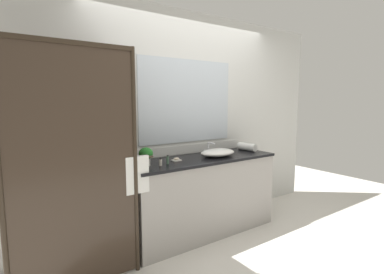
{
  "coord_description": "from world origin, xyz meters",
  "views": [
    {
      "loc": [
        -1.97,
        -2.61,
        1.55
      ],
      "look_at": [
        -0.15,
        0.0,
        1.15
      ],
      "focal_mm": 27.05,
      "sensor_mm": 36.0,
      "label": 1
    }
  ],
  "objects_px": {
    "faucet": "(209,150)",
    "amenity_bottle_conditioner": "(168,160)",
    "soap_dish": "(176,160)",
    "amenity_bottle_shampoo": "(161,162)",
    "sink_basin": "(218,153)",
    "rolled_towel_near_edge": "(247,147)",
    "potted_plant": "(146,155)"
  },
  "relations": [
    {
      "from": "faucet",
      "to": "amenity_bottle_conditioner",
      "type": "relative_size",
      "value": 1.85
    },
    {
      "from": "soap_dish",
      "to": "amenity_bottle_shampoo",
      "type": "bearing_deg",
      "value": -156.06
    },
    {
      "from": "sink_basin",
      "to": "rolled_towel_near_edge",
      "type": "relative_size",
      "value": 1.74
    },
    {
      "from": "faucet",
      "to": "soap_dish",
      "type": "xyz_separation_m",
      "value": [
        -0.54,
        -0.12,
        -0.04
      ]
    },
    {
      "from": "sink_basin",
      "to": "amenity_bottle_shampoo",
      "type": "distance_m",
      "value": 0.8
    },
    {
      "from": "sink_basin",
      "to": "rolled_towel_near_edge",
      "type": "bearing_deg",
      "value": 7.49
    },
    {
      "from": "amenity_bottle_conditioner",
      "to": "rolled_towel_near_edge",
      "type": "distance_m",
      "value": 1.26
    },
    {
      "from": "faucet",
      "to": "rolled_towel_near_edge",
      "type": "height_order",
      "value": "faucet"
    },
    {
      "from": "amenity_bottle_conditioner",
      "to": "potted_plant",
      "type": "bearing_deg",
      "value": 168.42
    },
    {
      "from": "rolled_towel_near_edge",
      "to": "amenity_bottle_shampoo",
      "type": "bearing_deg",
      "value": -174.26
    },
    {
      "from": "amenity_bottle_conditioner",
      "to": "amenity_bottle_shampoo",
      "type": "xyz_separation_m",
      "value": [
        -0.1,
        -0.03,
        -0.01
      ]
    },
    {
      "from": "potted_plant",
      "to": "amenity_bottle_conditioner",
      "type": "xyz_separation_m",
      "value": [
        0.22,
        -0.05,
        -0.07
      ]
    },
    {
      "from": "rolled_towel_near_edge",
      "to": "potted_plant",
      "type": "bearing_deg",
      "value": -177.82
    },
    {
      "from": "amenity_bottle_shampoo",
      "to": "rolled_towel_near_edge",
      "type": "relative_size",
      "value": 0.32
    },
    {
      "from": "sink_basin",
      "to": "soap_dish",
      "type": "height_order",
      "value": "sink_basin"
    },
    {
      "from": "soap_dish",
      "to": "rolled_towel_near_edge",
      "type": "relative_size",
      "value": 0.39
    },
    {
      "from": "potted_plant",
      "to": "amenity_bottle_conditioner",
      "type": "relative_size",
      "value": 2.04
    },
    {
      "from": "faucet",
      "to": "rolled_towel_near_edge",
      "type": "distance_m",
      "value": 0.57
    },
    {
      "from": "amenity_bottle_shampoo",
      "to": "sink_basin",
      "type": "bearing_deg",
      "value": 4.51
    },
    {
      "from": "amenity_bottle_conditioner",
      "to": "rolled_towel_near_edge",
      "type": "height_order",
      "value": "rolled_towel_near_edge"
    },
    {
      "from": "sink_basin",
      "to": "faucet",
      "type": "height_order",
      "value": "faucet"
    },
    {
      "from": "potted_plant",
      "to": "soap_dish",
      "type": "bearing_deg",
      "value": 5.0
    },
    {
      "from": "faucet",
      "to": "amenity_bottle_shampoo",
      "type": "distance_m",
      "value": 0.83
    },
    {
      "from": "potted_plant",
      "to": "amenity_bottle_shampoo",
      "type": "xyz_separation_m",
      "value": [
        0.12,
        -0.08,
        -0.07
      ]
    },
    {
      "from": "amenity_bottle_conditioner",
      "to": "rolled_towel_near_edge",
      "type": "relative_size",
      "value": 0.36
    },
    {
      "from": "rolled_towel_near_edge",
      "to": "sink_basin",
      "type": "bearing_deg",
      "value": -172.51
    },
    {
      "from": "sink_basin",
      "to": "soap_dish",
      "type": "bearing_deg",
      "value": 174.66
    },
    {
      "from": "potted_plant",
      "to": "amenity_bottle_shampoo",
      "type": "bearing_deg",
      "value": -33.38
    },
    {
      "from": "faucet",
      "to": "amenity_bottle_shampoo",
      "type": "bearing_deg",
      "value": -163.71
    },
    {
      "from": "sink_basin",
      "to": "potted_plant",
      "type": "relative_size",
      "value": 2.35
    },
    {
      "from": "faucet",
      "to": "amenity_bottle_shampoo",
      "type": "relative_size",
      "value": 2.07
    },
    {
      "from": "faucet",
      "to": "rolled_towel_near_edge",
      "type": "bearing_deg",
      "value": -9.73
    }
  ]
}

